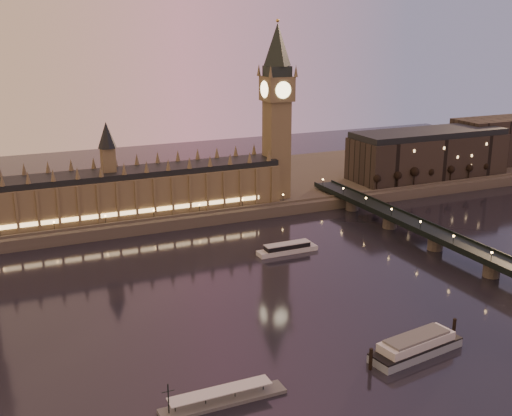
{
  "coord_description": "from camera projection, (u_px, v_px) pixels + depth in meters",
  "views": [
    {
      "loc": [
        -111.27,
        -217.37,
        108.74
      ],
      "look_at": [
        2.01,
        35.0,
        27.94
      ],
      "focal_mm": 45.0,
      "sensor_mm": 36.0,
      "label": 1
    }
  ],
  "objects": [
    {
      "name": "bare_tree_6",
      "position": [
        485.0,
        166.0,
        437.25
      ],
      "size": [
        5.25,
        5.25,
        10.67
      ],
      "color": "black",
      "rests_on": "ground"
    },
    {
      "name": "bare_tree_2",
      "position": [
        415.0,
        174.0,
        414.24
      ],
      "size": [
        5.25,
        5.25,
        10.67
      ],
      "color": "black",
      "rests_on": "ground"
    },
    {
      "name": "big_ben",
      "position": [
        277.0,
        101.0,
        373.82
      ],
      "size": [
        17.68,
        17.68,
        104.0
      ],
      "color": "brown",
      "rests_on": "ground"
    },
    {
      "name": "bare_tree_0",
      "position": [
        377.0,
        178.0,
        402.73
      ],
      "size": [
        5.25,
        5.25,
        10.67
      ],
      "color": "black",
      "rests_on": "ground"
    },
    {
      "name": "palace_of_westminster",
      "position": [
        121.0,
        187.0,
        348.67
      ],
      "size": [
        180.0,
        26.62,
        52.0
      ],
      "color": "brown",
      "rests_on": "ground"
    },
    {
      "name": "bare_tree_1",
      "position": [
        396.0,
        176.0,
        408.49
      ],
      "size": [
        5.25,
        5.25,
        10.67
      ],
      "color": "black",
      "rests_on": "ground"
    },
    {
      "name": "cruise_boat_a",
      "position": [
        287.0,
        248.0,
        312.54
      ],
      "size": [
        30.75,
        6.86,
        4.91
      ],
      "rotation": [
        0.0,
        0.0,
        0.01
      ],
      "color": "silver",
      "rests_on": "ground"
    },
    {
      "name": "pontoon_pier",
      "position": [
        223.0,
        399.0,
        189.67
      ],
      "size": [
        38.99,
        6.5,
        10.4
      ],
      "color": "#595B5E",
      "rests_on": "ground"
    },
    {
      "name": "bare_tree_3",
      "position": [
        433.0,
        172.0,
        419.99
      ],
      "size": [
        5.25,
        5.25,
        10.67
      ],
      "color": "black",
      "rests_on": "ground"
    },
    {
      "name": "bare_tree_5",
      "position": [
        468.0,
        168.0,
        431.5
      ],
      "size": [
        5.25,
        5.25,
        10.67
      ],
      "color": "black",
      "rests_on": "ground"
    },
    {
      "name": "bare_tree_4",
      "position": [
        451.0,
        170.0,
        425.74
      ],
      "size": [
        5.25,
        5.25,
        10.67
      ],
      "color": "black",
      "rests_on": "ground"
    },
    {
      "name": "westminster_bridge",
      "position": [
        462.0,
        251.0,
        299.04
      ],
      "size": [
        13.2,
        260.0,
        15.3
      ],
      "color": "black",
      "rests_on": "ground"
    },
    {
      "name": "far_embankment",
      "position": [
        214.0,
        189.0,
        420.02
      ],
      "size": [
        560.0,
        130.0,
        6.0
      ],
      "primitive_type": "cube",
      "color": "#423D35",
      "rests_on": "ground"
    },
    {
      "name": "ground",
      "position": [
        286.0,
        295.0,
        264.58
      ],
      "size": [
        700.0,
        700.0,
        0.0
      ],
      "primitive_type": "plane",
      "color": "black",
      "rests_on": "ground"
    },
    {
      "name": "city_block",
      "position": [
        451.0,
        149.0,
        449.62
      ],
      "size": [
        155.0,
        45.0,
        34.0
      ],
      "color": "black",
      "rests_on": "ground"
    },
    {
      "name": "moored_barge",
      "position": [
        416.0,
        346.0,
        216.73
      ],
      "size": [
        40.49,
        15.2,
        7.51
      ],
      "rotation": [
        0.0,
        0.0,
        0.15
      ],
      "color": "gray",
      "rests_on": "ground"
    }
  ]
}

